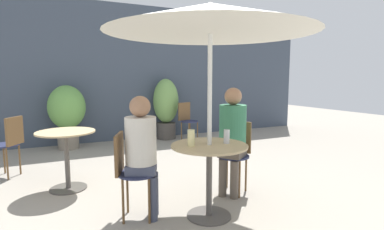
# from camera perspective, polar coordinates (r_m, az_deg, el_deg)

# --- Properties ---
(ground_plane) EXTENTS (20.00, 20.00, 0.00)m
(ground_plane) POSITION_cam_1_polar(r_m,az_deg,el_deg) (3.15, 1.29, -19.13)
(ground_plane) COLOR gray
(storefront_wall) EXTENTS (10.00, 0.06, 3.00)m
(storefront_wall) POSITION_cam_1_polar(r_m,az_deg,el_deg) (6.83, -14.72, 7.74)
(storefront_wall) COLOR #3D4756
(storefront_wall) RESTS_ON ground_plane
(cafe_table_near) EXTENTS (0.76, 0.76, 0.74)m
(cafe_table_near) POSITION_cam_1_polar(r_m,az_deg,el_deg) (3.01, 3.30, -9.22)
(cafe_table_near) COLOR #514C47
(cafe_table_near) RESTS_ON ground_plane
(cafe_table_far) EXTENTS (0.70, 0.70, 0.74)m
(cafe_table_far) POSITION_cam_1_polar(r_m,az_deg,el_deg) (4.05, -22.80, -5.79)
(cafe_table_far) COLOR #514C47
(cafe_table_far) RESTS_ON ground_plane
(bistro_chair_0) EXTENTS (0.44, 0.43, 0.86)m
(bistro_chair_0) POSITION_cam_1_polar(r_m,az_deg,el_deg) (3.73, 8.32, -6.42)
(bistro_chair_0) COLOR #232847
(bistro_chair_0) RESTS_ON ground_plane
(bistro_chair_1) EXTENTS (0.43, 0.41, 0.86)m
(bistro_chair_1) POSITION_cam_1_polar(r_m,az_deg,el_deg) (3.04, -11.99, -9.62)
(bistro_chair_1) COLOR #232847
(bistro_chair_1) RESTS_ON ground_plane
(bistro_chair_2) EXTENTS (0.44, 0.43, 0.86)m
(bistro_chair_2) POSITION_cam_1_polar(r_m,az_deg,el_deg) (4.91, -31.43, -4.13)
(bistro_chair_2) COLOR #232847
(bistro_chair_2) RESTS_ON ground_plane
(bistro_chair_3) EXTENTS (0.40, 0.42, 0.86)m
(bistro_chair_3) POSITION_cam_1_polar(r_m,az_deg,el_deg) (6.55, -0.98, -0.53)
(bistro_chair_3) COLOR #232847
(bistro_chair_3) RESTS_ON ground_plane
(seated_person_0) EXTENTS (0.40, 0.40, 1.28)m
(seated_person_0) POSITION_cam_1_polar(r_m,az_deg,el_deg) (3.55, 7.67, -3.15)
(seated_person_0) COLOR brown
(seated_person_0) RESTS_ON ground_plane
(seated_person_1) EXTENTS (0.37, 0.35, 1.22)m
(seated_person_1) POSITION_cam_1_polar(r_m,az_deg,el_deg) (2.97, -9.47, -5.74)
(seated_person_1) COLOR #42475B
(seated_person_1) RESTS_ON ground_plane
(beer_glass_0) EXTENTS (0.07, 0.07, 0.16)m
(beer_glass_0) POSITION_cam_1_polar(r_m,az_deg,el_deg) (2.89, -0.17, -4.37)
(beer_glass_0) COLOR beige
(beer_glass_0) RESTS_ON cafe_table_near
(beer_glass_1) EXTENTS (0.06, 0.06, 0.14)m
(beer_glass_1) POSITION_cam_1_polar(r_m,az_deg,el_deg) (3.02, 6.60, -4.08)
(beer_glass_1) COLOR silver
(beer_glass_1) RESTS_ON cafe_table_near
(potted_plant_0) EXTENTS (0.70, 0.70, 1.25)m
(potted_plant_0) POSITION_cam_1_polar(r_m,az_deg,el_deg) (6.35, -22.72, 0.67)
(potted_plant_0) COLOR slate
(potted_plant_0) RESTS_ON ground_plane
(potted_plant_1) EXTENTS (0.58, 0.58, 1.38)m
(potted_plant_1) POSITION_cam_1_polar(r_m,az_deg,el_deg) (6.86, -4.99, 1.70)
(potted_plant_1) COLOR #47423D
(potted_plant_1) RESTS_ON ground_plane
(umbrella) EXTENTS (1.99, 1.99, 2.08)m
(umbrella) POSITION_cam_1_polar(r_m,az_deg,el_deg) (2.94, 3.50, 17.84)
(umbrella) COLOR silver
(umbrella) RESTS_ON ground_plane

